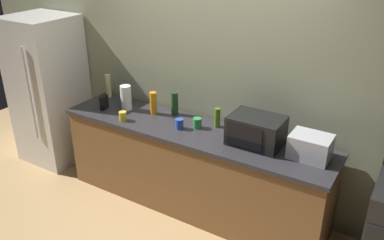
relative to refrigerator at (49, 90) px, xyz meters
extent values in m
plane|color=tan|center=(2.05, -0.40, -0.90)|extent=(8.00, 8.00, 0.00)
cube|color=gray|center=(2.05, 0.41, 0.45)|extent=(6.40, 0.10, 2.70)
cube|color=brown|center=(2.05, 0.00, -0.47)|extent=(2.80, 0.60, 0.86)
cube|color=#2D2B30|center=(2.05, 0.00, -0.02)|extent=(2.84, 0.64, 0.04)
cube|color=white|center=(0.00, 0.00, 0.00)|extent=(0.72, 0.70, 1.80)
cylinder|color=silver|center=(0.14, -0.37, 0.10)|extent=(0.02, 0.02, 1.10)
cube|color=black|center=(2.70, 0.05, 0.13)|extent=(0.48, 0.34, 0.27)
cube|color=black|center=(2.66, -0.12, 0.13)|extent=(0.34, 0.01, 0.21)
cube|color=#B7BABF|center=(3.19, 0.06, 0.10)|extent=(0.34, 0.26, 0.21)
cylinder|color=white|center=(1.18, 0.05, 0.13)|extent=(0.12, 0.12, 0.27)
cube|color=black|center=(0.97, -0.07, 0.07)|extent=(0.08, 0.12, 0.15)
cylinder|color=#4C6B19|center=(2.23, 0.18, 0.10)|extent=(0.06, 0.06, 0.20)
cylinder|color=#1E3F19|center=(1.71, 0.21, 0.12)|extent=(0.07, 0.07, 0.25)
cylinder|color=orange|center=(1.50, 0.11, 0.12)|extent=(0.07, 0.07, 0.24)
cylinder|color=beige|center=(0.76, 0.23, 0.13)|extent=(0.06, 0.06, 0.27)
cylinder|color=yellow|center=(1.34, -0.19, 0.05)|extent=(0.08, 0.08, 0.09)
cylinder|color=#2D4CB2|center=(1.94, -0.05, 0.05)|extent=(0.08, 0.08, 0.10)
cylinder|color=#2D8C47|center=(2.08, 0.06, 0.05)|extent=(0.09, 0.09, 0.10)
camera|label=1|loc=(3.91, -3.03, 1.76)|focal=37.87mm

